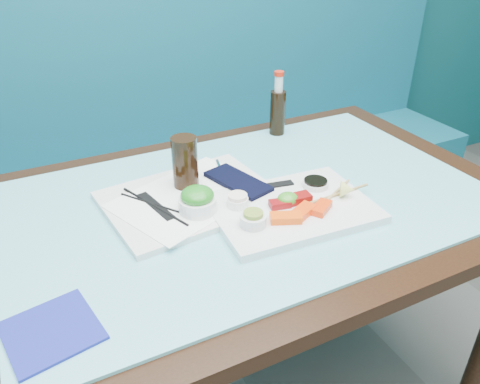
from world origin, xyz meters
name	(u,v)px	position (x,y,z in m)	size (l,w,h in m)	color
booth_bench	(161,184)	(0.00, 2.29, 0.37)	(3.00, 0.56, 1.17)	#10566A
dining_table	(250,227)	(0.00, 1.45, 0.67)	(1.40, 0.90, 0.75)	black
glass_top	(250,199)	(0.00, 1.45, 0.75)	(1.22, 0.76, 0.01)	#67BFCE
sashimi_plate	(291,208)	(0.06, 1.35, 0.77)	(0.39, 0.28, 0.02)	white
salmon_left	(286,218)	(0.01, 1.29, 0.79)	(0.07, 0.04, 0.02)	#FE500A
salmon_mid	(303,212)	(0.06, 1.30, 0.79)	(0.07, 0.03, 0.02)	#FD3E0A
salmon_right	(321,208)	(0.11, 1.29, 0.79)	(0.07, 0.03, 0.02)	#F13809
tuna_left	(280,204)	(0.03, 1.35, 0.79)	(0.05, 0.03, 0.02)	maroon
tuna_right	(299,198)	(0.08, 1.35, 0.79)	(0.06, 0.04, 0.02)	maroon
seaweed_garnish	(288,198)	(0.05, 1.36, 0.79)	(0.05, 0.05, 0.03)	#398F21
ramekin_wasabi	(253,220)	(-0.07, 1.31, 0.79)	(0.06, 0.06, 0.03)	white
wasabi_fill	(253,214)	(-0.07, 1.31, 0.81)	(0.05, 0.05, 0.01)	olive
ramekin_ginger	(238,202)	(-0.06, 1.40, 0.79)	(0.05, 0.05, 0.02)	white
ginger_fill	(238,196)	(-0.06, 1.40, 0.80)	(0.05, 0.05, 0.01)	#FFE9D1
soy_dish	(315,184)	(0.16, 1.40, 0.78)	(0.07, 0.07, 0.01)	silver
soy_fill	(316,181)	(0.16, 1.40, 0.79)	(0.06, 0.06, 0.01)	black
lemon_wedge	(347,189)	(0.20, 1.32, 0.80)	(0.04, 0.04, 0.03)	#F6F474
chopstick_sleeve	(265,186)	(0.04, 1.45, 0.78)	(0.15, 0.02, 0.00)	black
wooden_chopstick_a	(332,196)	(0.17, 1.33, 0.78)	(0.01, 0.01, 0.20)	tan
wooden_chopstick_b	(335,195)	(0.18, 1.33, 0.78)	(0.01, 0.01, 0.22)	#9E834A
serving_tray	(191,199)	(-0.14, 1.50, 0.77)	(0.42, 0.32, 0.02)	silver
paper_placemat	(191,196)	(-0.14, 1.50, 0.77)	(0.36, 0.26, 0.00)	white
seaweed_bowl	(198,205)	(-0.15, 1.43, 0.79)	(0.09, 0.09, 0.04)	white
seaweed_salad	(197,195)	(-0.15, 1.43, 0.82)	(0.08, 0.08, 0.04)	#1E771B
cola_glass	(185,162)	(-0.13, 1.56, 0.84)	(0.07, 0.07, 0.14)	black
navy_pouch	(238,182)	(-0.01, 1.50, 0.78)	(0.08, 0.19, 0.01)	black
fork	(220,167)	(-0.02, 1.61, 0.78)	(0.01, 0.01, 0.08)	silver
black_chopstick_a	(154,206)	(-0.24, 1.49, 0.78)	(0.01, 0.01, 0.25)	black
black_chopstick_b	(157,205)	(-0.24, 1.49, 0.78)	(0.01, 0.01, 0.23)	black
tray_sleeve	(156,206)	(-0.24, 1.49, 0.78)	(0.03, 0.15, 0.00)	black
cola_bottle_body	(278,113)	(0.28, 1.78, 0.83)	(0.05, 0.05, 0.15)	black
cola_bottle_neck	(279,84)	(0.28, 1.78, 0.93)	(0.03, 0.03, 0.05)	silver
cola_bottle_cap	(279,73)	(0.28, 1.78, 0.96)	(0.03, 0.03, 0.01)	red
blue_napkin	(52,331)	(-0.52, 1.20, 0.76)	(0.15, 0.15, 0.01)	navy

